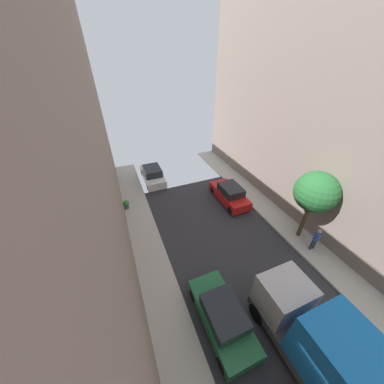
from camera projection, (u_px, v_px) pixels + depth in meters
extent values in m
cube|color=#1E6638|center=(222.00, 317.00, 9.69)|extent=(1.76, 4.20, 0.76)
cube|color=#1E2328|center=(224.00, 313.00, 9.18)|extent=(1.56, 2.10, 0.64)
cylinder|color=black|center=(194.00, 296.00, 10.76)|extent=(0.22, 0.64, 0.64)
cylinder|color=black|center=(220.00, 285.00, 11.24)|extent=(0.22, 0.64, 0.64)
cylinder|color=black|center=(223.00, 365.00, 8.41)|extent=(0.22, 0.64, 0.64)
cylinder|color=black|center=(254.00, 348.00, 8.89)|extent=(0.22, 0.64, 0.64)
cube|color=white|center=(153.00, 176.00, 20.39)|extent=(1.76, 4.20, 0.76)
cube|color=#1E2328|center=(152.00, 171.00, 19.87)|extent=(1.56, 2.10, 0.64)
cylinder|color=black|center=(142.00, 173.00, 21.45)|extent=(0.22, 0.64, 0.64)
cylinder|color=black|center=(157.00, 170.00, 21.93)|extent=(0.22, 0.64, 0.64)
cylinder|color=black|center=(149.00, 188.00, 19.10)|extent=(0.22, 0.64, 0.64)
cylinder|color=black|center=(165.00, 184.00, 19.58)|extent=(0.22, 0.64, 0.64)
cube|color=red|center=(229.00, 195.00, 17.74)|extent=(1.76, 4.20, 0.76)
cube|color=#1E2328|center=(231.00, 190.00, 17.22)|extent=(1.56, 2.10, 0.64)
cylinder|color=black|center=(213.00, 190.00, 18.80)|extent=(0.22, 0.64, 0.64)
cylinder|color=black|center=(228.00, 187.00, 19.28)|extent=(0.22, 0.64, 0.64)
cylinder|color=black|center=(230.00, 210.00, 16.45)|extent=(0.22, 0.64, 0.64)
cylinder|color=black|center=(247.00, 206.00, 16.93)|extent=(0.22, 0.64, 0.64)
cube|color=#4C4C51|center=(320.00, 365.00, 8.08)|extent=(2.20, 6.60, 0.50)
cube|color=#B7B7BC|center=(284.00, 295.00, 9.27)|extent=(2.10, 1.80, 1.70)
cylinder|color=black|center=(258.00, 313.00, 9.90)|extent=(0.30, 0.96, 0.96)
cylinder|color=black|center=(289.00, 298.00, 10.50)|extent=(0.30, 0.96, 0.96)
cylinder|color=#2D334C|center=(312.00, 245.00, 13.26)|extent=(0.18, 0.18, 0.82)
cylinder|color=#2D334C|center=(314.00, 244.00, 13.33)|extent=(0.18, 0.18, 0.82)
cylinder|color=#3359B2|center=(317.00, 236.00, 12.88)|extent=(0.36, 0.36, 0.64)
sphere|color=tan|center=(320.00, 231.00, 12.61)|extent=(0.24, 0.24, 0.24)
cylinder|color=brown|center=(304.00, 220.00, 13.74)|extent=(0.28, 0.28, 2.76)
sphere|color=#23602D|center=(316.00, 192.00, 12.39)|extent=(2.56, 2.56, 2.56)
cylinder|color=slate|center=(127.00, 206.00, 16.88)|extent=(0.41, 0.41, 0.31)
sphere|color=#38843D|center=(126.00, 203.00, 16.68)|extent=(0.50, 0.50, 0.50)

